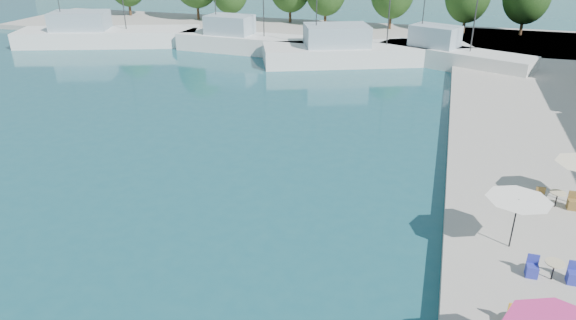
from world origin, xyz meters
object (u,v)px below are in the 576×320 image
(trawler_03, at_px, (361,52))
(trawler_04, at_px, (450,56))
(trawler_01, at_px, (105,36))
(trawler_02, at_px, (247,42))
(umbrella_white, at_px, (518,205))

(trawler_03, height_order, trawler_04, same)
(trawler_04, bearing_deg, trawler_03, -152.20)
(trawler_01, height_order, trawler_02, same)
(trawler_01, relative_size, trawler_03, 1.00)
(trawler_01, bearing_deg, trawler_03, -20.11)
(trawler_04, xyz_separation_m, umbrella_white, (2.84, -32.66, 1.47))
(trawler_03, bearing_deg, trawler_02, 150.83)
(trawler_02, bearing_deg, trawler_04, 1.50)
(trawler_03, distance_m, trawler_04, 8.69)
(trawler_02, distance_m, umbrella_white, 41.27)
(trawler_02, xyz_separation_m, trawler_04, (21.50, -0.64, 0.00))
(trawler_01, bearing_deg, umbrella_white, -57.69)
(trawler_03, xyz_separation_m, umbrella_white, (11.50, -31.85, 1.47))
(trawler_03, relative_size, trawler_04, 1.40)
(umbrella_white, bearing_deg, trawler_02, 126.16)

